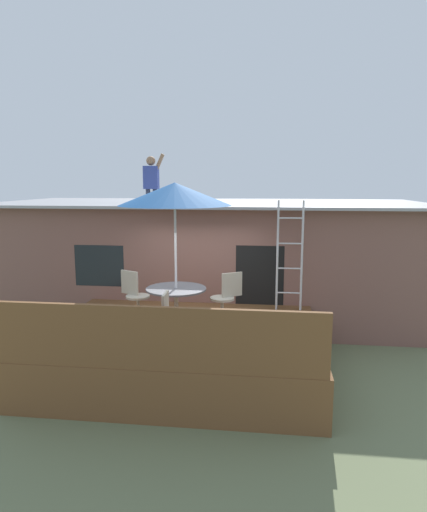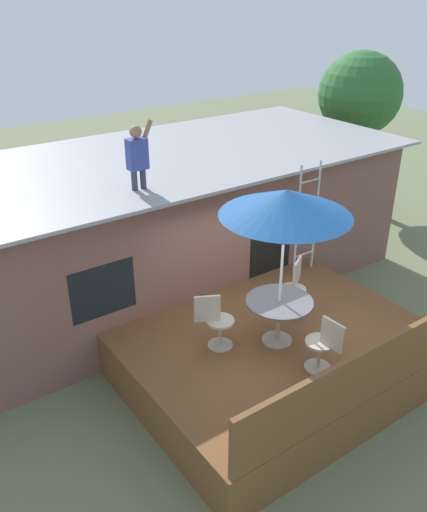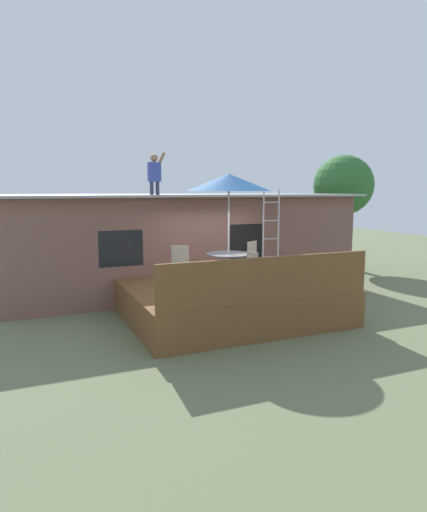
% 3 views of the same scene
% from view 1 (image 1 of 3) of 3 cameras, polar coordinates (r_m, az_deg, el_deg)
% --- Properties ---
extents(ground_plane, '(40.00, 40.00, 0.00)m').
position_cam_1_polar(ground_plane, '(8.47, -3.70, -13.96)').
color(ground_plane, '#66704C').
extents(house, '(10.50, 4.50, 2.86)m').
position_cam_1_polar(house, '(11.49, -0.43, -0.24)').
color(house, brown).
rests_on(house, ground).
extents(deck, '(4.72, 3.99, 0.80)m').
position_cam_1_polar(deck, '(8.32, -3.73, -11.43)').
color(deck, brown).
rests_on(deck, ground).
extents(deck_railing, '(4.62, 0.08, 0.90)m').
position_cam_1_polar(deck_railing, '(6.24, -7.21, -10.36)').
color(deck_railing, brown).
rests_on(deck_railing, deck).
extents(patio_table, '(1.04, 1.04, 0.74)m').
position_cam_1_polar(patio_table, '(7.83, -4.74, -5.20)').
color(patio_table, '#A59E8C').
rests_on(patio_table, deck).
extents(patio_umbrella, '(1.90, 1.90, 2.54)m').
position_cam_1_polar(patio_umbrella, '(7.58, -4.92, 7.80)').
color(patio_umbrella, silver).
rests_on(patio_umbrella, deck).
extents(step_ladder, '(0.52, 0.04, 2.20)m').
position_cam_1_polar(step_ladder, '(9.04, 9.61, -0.00)').
color(step_ladder, silver).
rests_on(step_ladder, deck).
extents(person_figure, '(0.47, 0.20, 1.11)m').
position_cam_1_polar(person_figure, '(10.15, -7.84, 9.92)').
color(person_figure, '#33384C').
rests_on(person_figure, house).
extents(patio_chair_left, '(0.58, 0.44, 0.92)m').
position_cam_1_polar(patio_chair_left, '(8.50, -9.92, -5.03)').
color(patio_chair_left, '#A59E8C').
rests_on(patio_chair_left, deck).
extents(patio_chair_right, '(0.57, 0.45, 0.92)m').
position_cam_1_polar(patio_chair_right, '(8.23, 1.55, -5.36)').
color(patio_chair_right, '#A59E8C').
rests_on(patio_chair_right, deck).
extents(patio_chair_near, '(0.44, 0.62, 0.92)m').
position_cam_1_polar(patio_chair_near, '(6.98, -5.90, -8.12)').
color(patio_chair_near, '#A59E8C').
rests_on(patio_chair_near, deck).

